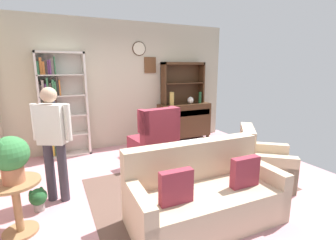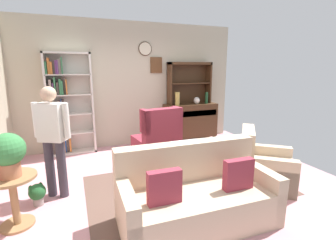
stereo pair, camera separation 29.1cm
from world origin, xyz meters
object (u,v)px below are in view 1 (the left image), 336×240
Objects in this scene: person_reading at (53,137)px; book_stack at (178,161)px; vase_tall at (172,99)px; sideboard at (184,120)px; sideboard_hutch at (183,77)px; bookshelf at (59,106)px; vase_round at (190,100)px; armchair_floral at (262,164)px; potted_plant_large at (10,156)px; couch_floral at (204,195)px; plant_stand at (17,202)px; wingback_chair at (155,140)px; bottle_wine at (200,98)px; potted_plant_small at (38,198)px; coffee_table at (181,167)px.

person_reading is 1.75m from book_stack.
sideboard is at bearing 11.63° from vase_tall.
bookshelf is at bearing -179.46° from sideboard_hutch.
bookshelf is 13.76× the size of book_stack.
sideboard is at bearing -1.68° from bookshelf.
vase_round is at bearing -2.90° from bookshelf.
armchair_floral is 2.15× the size of potted_plant_large.
couch_floral is (-1.42, -3.00, -0.20)m from sideboard.
plant_stand is 0.53m from potted_plant_large.
wingback_chair is at bearing 83.19° from couch_floral.
book_stack is (-0.96, -2.14, -0.62)m from vase_tall.
vase_tall reaches higher than book_stack.
bottle_wine is 1.84× the size of book_stack.
bookshelf is 2.58m from plant_stand.
sideboard_hutch is (2.82, 0.03, 0.51)m from bookshelf.
bottle_wine is 3.51m from couch_floral.
vase_tall is 0.52m from vase_round.
sideboard is 2.58m from armchair_floral.
potted_plant_small is at bearing -146.70° from vase_tall.
sideboard_hutch reaches higher than wingback_chair.
bookshelf is at bearing 76.76° from potted_plant_large.
sideboard is 4.20× the size of vase_tall.
bottle_wine reaches higher than book_stack.
person_reading is at bearing -153.51° from bottle_wine.
potted_plant_large is (-3.39, -2.36, 0.40)m from sideboard.
bottle_wine is (0.78, -0.01, -0.01)m from vase_tall.
potted_plant_small is (-2.05, -1.02, -0.21)m from wingback_chair.
person_reading reaches higher than plant_stand.
person_reading is at bearing 165.00° from coffee_table.
coffee_table is at bearing 0.07° from book_stack.
sideboard_hutch is at bearing 41.12° from wingback_chair.
vase_tall is (-0.39, -0.08, 0.57)m from sideboard.
vase_round is (0.13, -0.07, 0.50)m from sideboard.
potted_plant_small is (-3.22, -2.05, -1.39)m from sideboard_hutch.
vase_round is at bearing 33.07° from wingback_chair.
potted_plant_small is 1.94m from coffee_table.
bottle_wine is 0.46× the size of plant_stand.
plant_stand is 4.03× the size of book_stack.
sideboard is at bearing 58.69° from book_stack.
potted_plant_large is at bearing -125.06° from person_reading.
person_reading is at bearing 141.59° from couch_floral.
bookshelf is 2.84m from coffee_table.
book_stack is at bearing -124.51° from vase_round.
bookshelf reaches higher than bottle_wine.
book_stack is at bearing -15.35° from person_reading.
vase_tall is at bearing -3.83° from bookshelf.
plant_stand is 0.88m from person_reading.
sideboard is 0.71× the size of couch_floral.
person_reading is (0.24, 0.17, 0.73)m from potted_plant_small.
book_stack is at bearing -121.31° from sideboard.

